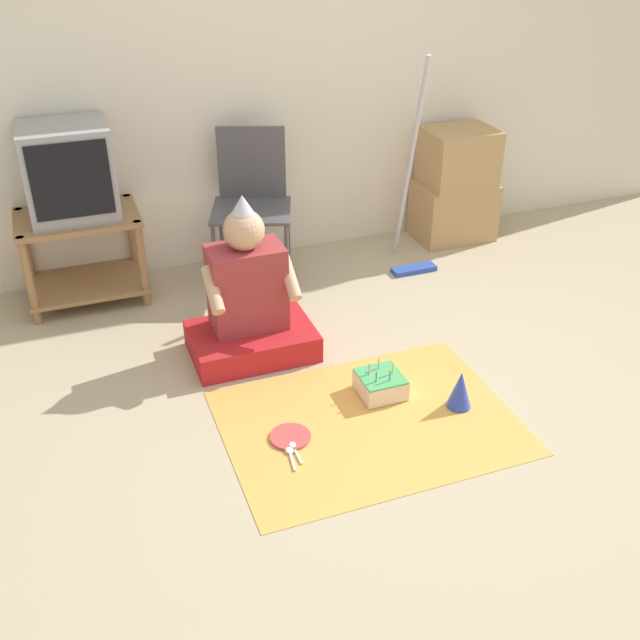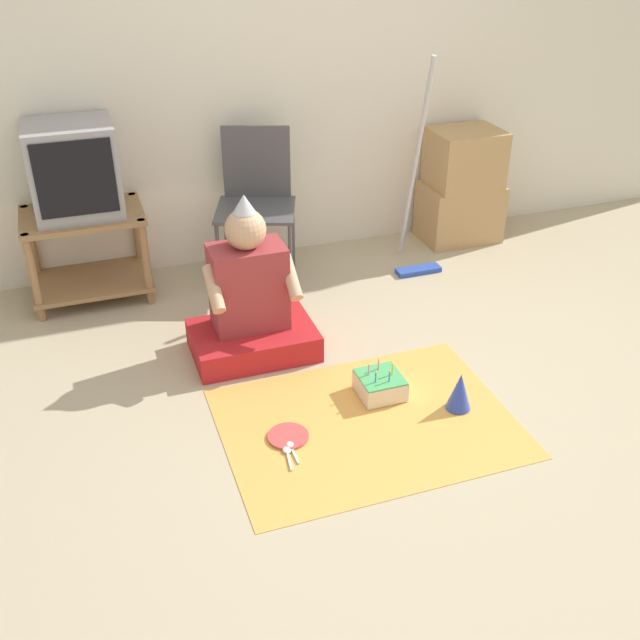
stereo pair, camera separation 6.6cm
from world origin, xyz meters
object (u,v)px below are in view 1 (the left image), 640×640
Objects in this scene: cardboard_box_stack at (456,187)px; paper_plate at (290,436)px; folding_chair at (252,195)px; person_seated at (249,305)px; tv at (68,171)px; party_hat_blue at (460,389)px; dust_mop at (412,209)px; birthday_cake at (380,384)px.

cardboard_box_stack reaches higher than paper_plate.
folding_chair reaches higher than person_seated.
paper_plate is (0.69, -1.63, -0.75)m from tv.
folding_chair is 1.75m from party_hat_blue.
tv is 0.59× the size of person_seated.
cardboard_box_stack is at bearing 32.71° from dust_mop.
dust_mop is at bearing 72.89° from party_hat_blue.
person_seated is 0.79m from paper_plate.
birthday_cake reaches higher than paper_plate.
folding_chair is at bearing 98.21° from birthday_cake.
folding_chair is at bearing 79.27° from paper_plate.
dust_mop is at bearing -14.05° from folding_chair.
person_seated is 0.77m from birthday_cake.
party_hat_blue reaches higher than paper_plate.
person_seated is (-0.26, -0.83, -0.25)m from folding_chair.
tv is 2.75× the size of paper_plate.
paper_plate is at bearing -161.94° from birthday_cake.
birthday_cake is 1.13× the size of paper_plate.
person_seated is at bearing 128.94° from birthday_cake.
party_hat_blue is (0.30, -0.22, 0.04)m from birthday_cake.
person_seated is 4.13× the size of birthday_cake.
tv is 1.92m from paper_plate.
party_hat_blue is (0.50, -1.63, -0.42)m from folding_chair.
party_hat_blue is at bearing -3.74° from paper_plate.
party_hat_blue is (-0.90, -1.70, -0.26)m from cardboard_box_stack.
person_seated is at bearing -151.52° from cardboard_box_stack.
birthday_cake is at bearing 144.11° from party_hat_blue.
person_seated is at bearing 133.96° from party_hat_blue.
paper_plate is (-0.30, -1.57, -0.51)m from folding_chair.
person_seated is (-1.66, -0.90, -0.09)m from cardboard_box_stack.
paper_plate is at bearing -100.73° from folding_chair.
tv is at bearing 129.05° from birthday_cake.
birthday_cake is at bearing -51.06° from person_seated.
birthday_cake is at bearing 18.06° from paper_plate.
cardboard_box_stack is at bearing 2.85° from folding_chair.
tv is 1.97m from dust_mop.
dust_mop reaches higher than tv.
cardboard_box_stack is at bearing 51.00° from birthday_cake.
birthday_cake is 1.11× the size of party_hat_blue.
tv reaches higher than paper_plate.
birthday_cake is at bearing -50.95° from tv.
person_seated is at bearing -50.87° from tv.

